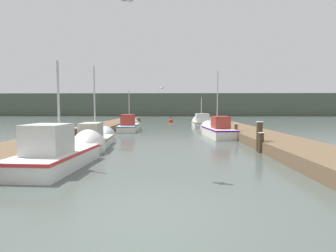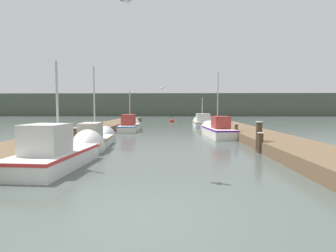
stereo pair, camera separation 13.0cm
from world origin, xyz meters
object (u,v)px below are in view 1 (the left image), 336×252
Objects in this scene: mooring_piling_0 at (236,131)px; fishing_boat_0 at (65,152)px; mooring_piling_3 at (261,142)px; seagull_1 at (162,88)px; fishing_boat_4 at (201,122)px; seagull_lead at (129,0)px; fishing_boat_3 at (130,125)px; channel_buoy at (171,121)px; fishing_boat_1 at (97,139)px; mooring_piling_2 at (259,136)px; mooring_piling_1 at (77,138)px; fishing_boat_2 at (217,130)px.

fishing_boat_0 is at bearing -136.63° from mooring_piling_0.
fishing_boat_0 is 8.42m from mooring_piling_3.
mooring_piling_0 is 1.08× the size of mooring_piling_3.
fishing_boat_0 reaches higher than seagull_1.
fishing_boat_4 is 21.19m from seagull_lead.
seagull_lead reaches higher than fishing_boat_3.
fishing_boat_4 is at bearing -67.86° from channel_buoy.
fishing_boat_1 reaches higher than mooring_piling_3.
fishing_boat_0 is at bearing -97.62° from channel_buoy.
mooring_piling_0 is at bearing 89.89° from mooring_piling_2.
fishing_boat_3 is at bearing 179.54° from seagull_1.
fishing_boat_4 is at bearing -80.08° from seagull_lead.
mooring_piling_1 is at bearing -157.54° from mooring_piling_0.
fishing_boat_1 is (-0.15, 4.53, -0.07)m from fishing_boat_0.
mooring_piling_2 is at bearing -90.11° from mooring_piling_0.
mooring_piling_1 is (-8.05, -15.30, 0.08)m from fishing_boat_4.
seagull_lead is at bearing -15.85° from fishing_boat_0.
fishing_boat_1 is 8.80m from fishing_boat_2.
mooring_piling_1 is 0.73× the size of mooring_piling_2.
fishing_boat_3 is 1.20× the size of fishing_boat_4.
fishing_boat_1 is 9.79m from fishing_boat_3.
fishing_boat_4 is 4.35× the size of channel_buoy.
mooring_piling_1 is at bearing -30.78° from seagull_lead.
fishing_boat_4 is (7.20, 14.66, 0.06)m from fishing_boat_1.
fishing_boat_2 is at bearing -91.32° from seagull_lead.
fishing_boat_4 is (7.03, 4.88, -0.01)m from fishing_boat_3.
seagull_1 is at bearing -91.89° from channel_buoy.
mooring_piling_0 is 11.34m from seagull_lead.
fishing_boat_2 is 5.21× the size of mooring_piling_0.
channel_buoy is 2.18× the size of seagull_1.
mooring_piling_2 is at bearing 81.27° from mooring_piling_3.
fishing_boat_2 is at bearing -90.17° from fishing_boat_4.
fishing_boat_1 is at bearing 36.92° from mooring_piling_1.
seagull_1 is (4.12, 6.64, 3.01)m from mooring_piling_1.
seagull_1 is at bearing 76.80° from fishing_boat_0.
fishing_boat_2 is 9.86m from mooring_piling_1.
channel_buoy is (-3.47, 18.02, -0.30)m from fishing_boat_2.
fishing_boat_4 reaches higher than mooring_piling_3.
mooring_piling_2 is (1.06, -16.18, 0.27)m from fishing_boat_4.
fishing_boat_3 reaches higher than mooring_piling_0.
fishing_boat_4 is 8.56× the size of seagull_lead.
fishing_boat_0 reaches higher than mooring_piling_0.
channel_buoy is at bearing 111.41° from fishing_boat_4.
mooring_piling_3 is (0.98, -16.65, 0.03)m from fishing_boat_4.
seagull_1 is at bearing 123.54° from mooring_piling_2.
fishing_boat_2 is at bearing 29.23° from fishing_boat_1.
fishing_boat_3 is 14.24m from mooring_piling_3.
mooring_piling_2 is at bearing -5.53° from mooring_piling_1.
fishing_boat_2 reaches higher than fishing_boat_1.
mooring_piling_0 is at bearing 15.90° from fishing_boat_1.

